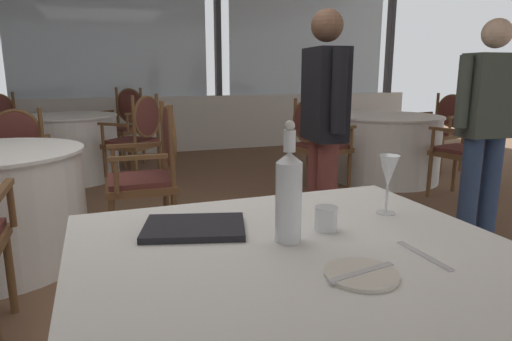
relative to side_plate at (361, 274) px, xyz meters
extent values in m
plane|color=brown|center=(-0.29, 1.58, -0.74)|extent=(15.48, 15.48, 0.00)
cube|color=silver|center=(-0.29, 6.04, -0.32)|extent=(10.05, 0.12, 0.85)
cube|color=silver|center=(-0.29, 6.06, 1.03)|extent=(2.77, 0.02, 1.84)
cube|color=silver|center=(2.86, 6.06, 1.03)|extent=(2.77, 0.02, 1.84)
cube|color=#333338|center=(1.28, 6.04, 1.03)|extent=(0.08, 0.14, 1.84)
cube|color=#333338|center=(4.43, 6.04, 1.03)|extent=(0.08, 0.14, 1.84)
cube|color=white|center=(-0.07, 0.20, -0.02)|extent=(1.21, 1.05, 0.02)
cylinder|color=silver|center=(0.00, 0.00, 0.00)|extent=(0.18, 0.18, 0.01)
cube|color=silver|center=(0.00, 0.00, 0.01)|extent=(0.19, 0.05, 0.00)
cube|color=silver|center=(0.22, 0.05, 0.00)|extent=(0.02, 0.20, 0.00)
cylinder|color=white|center=(-0.07, 0.26, 0.11)|extent=(0.07, 0.07, 0.23)
cone|color=white|center=(-0.07, 0.26, 0.24)|extent=(0.07, 0.07, 0.03)
cylinder|color=white|center=(-0.07, 0.26, 0.28)|extent=(0.03, 0.03, 0.06)
sphere|color=silver|center=(-0.07, 0.26, 0.33)|extent=(0.03, 0.03, 0.03)
cylinder|color=white|center=(0.34, 0.38, 0.00)|extent=(0.06, 0.06, 0.00)
cylinder|color=white|center=(0.34, 0.38, 0.04)|extent=(0.01, 0.01, 0.09)
cone|color=white|center=(0.34, 0.38, 0.14)|extent=(0.07, 0.07, 0.11)
cylinder|color=white|center=(0.07, 0.31, 0.03)|extent=(0.07, 0.07, 0.07)
cube|color=black|center=(-0.31, 0.44, 0.01)|extent=(0.35, 0.29, 0.02)
cylinder|color=white|center=(2.51, 3.36, -0.02)|extent=(1.21, 1.21, 0.02)
cylinder|color=white|center=(2.51, 3.36, -0.38)|extent=(1.18, 1.18, 0.72)
cube|color=brown|center=(1.59, 3.15, -0.31)|extent=(0.55, 0.55, 0.05)
cube|color=brown|center=(1.59, 3.15, -0.26)|extent=(0.50, 0.50, 0.04)
cylinder|color=brown|center=(1.74, 3.39, -0.54)|extent=(0.04, 0.04, 0.41)
cylinder|color=brown|center=(1.83, 3.00, -0.54)|extent=(0.04, 0.04, 0.41)
cylinder|color=brown|center=(1.35, 3.30, -0.54)|extent=(0.04, 0.04, 0.41)
cylinder|color=brown|center=(1.44, 2.91, -0.54)|extent=(0.04, 0.04, 0.41)
cylinder|color=brown|center=(1.35, 3.30, -0.03)|extent=(0.04, 0.04, 0.49)
cylinder|color=brown|center=(1.44, 2.91, -0.03)|extent=(0.04, 0.04, 0.49)
ellipsoid|color=brown|center=(1.38, 3.11, -0.01)|extent=(0.13, 0.39, 0.41)
torus|color=brown|center=(1.38, 3.11, -0.01)|extent=(0.12, 0.42, 0.43)
cube|color=brown|center=(1.56, 3.40, -0.06)|extent=(0.37, 0.11, 0.03)
cylinder|color=brown|center=(1.69, 3.43, -0.17)|extent=(0.03, 0.03, 0.22)
cube|color=brown|center=(1.66, 2.91, -0.06)|extent=(0.37, 0.11, 0.03)
cylinder|color=brown|center=(1.80, 2.94, -0.17)|extent=(0.03, 0.03, 0.22)
cube|color=brown|center=(2.72, 2.43, -0.30)|extent=(0.55, 0.55, 0.05)
cube|color=brown|center=(2.72, 2.43, -0.25)|extent=(0.50, 0.50, 0.04)
cylinder|color=brown|center=(2.48, 2.58, -0.53)|extent=(0.04, 0.04, 0.42)
cylinder|color=brown|center=(2.87, 2.67, -0.53)|extent=(0.04, 0.04, 0.42)
cylinder|color=brown|center=(2.56, 2.19, -0.53)|extent=(0.04, 0.04, 0.42)
cylinder|color=brown|center=(2.95, 2.28, -0.53)|extent=(0.04, 0.04, 0.42)
cylinder|color=brown|center=(2.56, 2.19, -0.01)|extent=(0.04, 0.04, 0.53)
cylinder|color=brown|center=(2.95, 2.28, -0.01)|extent=(0.04, 0.04, 0.53)
ellipsoid|color=brown|center=(2.76, 2.22, 0.02)|extent=(0.39, 0.13, 0.44)
torus|color=brown|center=(2.76, 2.22, 0.02)|extent=(0.45, 0.13, 0.45)
cube|color=brown|center=(2.47, 2.40, -0.05)|extent=(0.11, 0.37, 0.03)
cylinder|color=brown|center=(2.44, 2.54, -0.16)|extent=(0.03, 0.03, 0.22)
cube|color=brown|center=(2.96, 2.51, -0.05)|extent=(0.11, 0.37, 0.03)
cylinder|color=brown|center=(2.93, 2.64, -0.16)|extent=(0.03, 0.03, 0.22)
cube|color=brown|center=(3.44, 3.56, -0.29)|extent=(0.55, 0.55, 0.05)
cube|color=brown|center=(3.44, 3.56, -0.25)|extent=(0.50, 0.50, 0.04)
cylinder|color=brown|center=(3.28, 3.32, -0.53)|extent=(0.04, 0.04, 0.43)
cylinder|color=brown|center=(3.20, 3.71, -0.53)|extent=(0.04, 0.04, 0.43)
cylinder|color=brown|center=(3.68, 3.41, -0.53)|extent=(0.04, 0.04, 0.43)
cylinder|color=brown|center=(3.59, 3.80, -0.53)|extent=(0.04, 0.04, 0.43)
cylinder|color=brown|center=(3.68, 3.41, -0.03)|extent=(0.04, 0.04, 0.47)
cylinder|color=brown|center=(3.59, 3.80, -0.03)|extent=(0.04, 0.04, 0.47)
ellipsoid|color=brown|center=(3.65, 3.61, -0.01)|extent=(0.13, 0.39, 0.40)
torus|color=brown|center=(3.65, 3.61, -0.01)|extent=(0.12, 0.41, 0.41)
cube|color=brown|center=(3.47, 3.31, -0.05)|extent=(0.37, 0.11, 0.03)
cylinder|color=brown|center=(3.33, 3.28, -0.16)|extent=(0.03, 0.03, 0.22)
cube|color=brown|center=(3.36, 3.80, -0.05)|extent=(0.37, 0.11, 0.03)
cylinder|color=brown|center=(3.23, 3.77, -0.16)|extent=(0.03, 0.03, 0.22)
cube|color=brown|center=(2.31, 4.28, -0.32)|extent=(0.55, 0.55, 0.05)
cube|color=brown|center=(2.31, 4.28, -0.27)|extent=(0.50, 0.50, 0.04)
cylinder|color=brown|center=(2.55, 4.13, -0.54)|extent=(0.04, 0.04, 0.40)
cylinder|color=brown|center=(2.16, 4.04, -0.54)|extent=(0.04, 0.04, 0.40)
cylinder|color=brown|center=(2.46, 4.52, -0.54)|extent=(0.04, 0.04, 0.40)
cylinder|color=brown|center=(2.07, 4.43, -0.54)|extent=(0.04, 0.04, 0.40)
cylinder|color=brown|center=(2.46, 4.52, -0.03)|extent=(0.04, 0.04, 0.53)
cylinder|color=brown|center=(2.07, 4.43, -0.03)|extent=(0.04, 0.04, 0.53)
ellipsoid|color=brown|center=(2.26, 4.49, 0.00)|extent=(0.39, 0.13, 0.44)
torus|color=brown|center=(2.26, 4.49, 0.00)|extent=(0.45, 0.13, 0.46)
cube|color=brown|center=(2.56, 4.31, -0.07)|extent=(0.11, 0.37, 0.03)
cylinder|color=brown|center=(2.59, 4.18, -0.18)|extent=(0.03, 0.03, 0.22)
cube|color=brown|center=(2.07, 4.21, -0.07)|extent=(0.11, 0.37, 0.03)
cylinder|color=brown|center=(2.10, 4.07, -0.18)|extent=(0.03, 0.03, 0.22)
cylinder|color=white|center=(-0.87, 4.61, -0.02)|extent=(1.08, 1.08, 0.02)
cylinder|color=white|center=(-0.87, 4.61, -0.38)|extent=(1.05, 1.05, 0.72)
cube|color=brown|center=(-0.27, 5.25, -0.29)|extent=(0.65, 0.65, 0.05)
cube|color=brown|center=(-0.27, 5.25, -0.25)|extent=(0.60, 0.60, 0.04)
cylinder|color=brown|center=(-0.26, 4.97, -0.53)|extent=(0.04, 0.04, 0.43)
cylinder|color=brown|center=(-0.55, 5.24, -0.53)|extent=(0.04, 0.04, 0.43)
cylinder|color=brown|center=(0.01, 5.26, -0.53)|extent=(0.04, 0.04, 0.43)
cylinder|color=brown|center=(-0.28, 5.53, -0.53)|extent=(0.04, 0.04, 0.43)
cylinder|color=brown|center=(0.01, 5.26, 0.00)|extent=(0.04, 0.04, 0.54)
cylinder|color=brown|center=(-0.28, 5.53, 0.00)|extent=(0.04, 0.04, 0.54)
ellipsoid|color=brown|center=(-0.13, 5.41, 0.03)|extent=(0.32, 0.30, 0.45)
torus|color=brown|center=(-0.13, 5.41, 0.03)|extent=(0.36, 0.34, 0.46)
cube|color=brown|center=(-0.10, 5.07, -0.05)|extent=(0.28, 0.29, 0.03)
cylinder|color=brown|center=(-0.20, 4.96, -0.16)|extent=(0.03, 0.03, 0.22)
cube|color=brown|center=(-0.47, 5.41, -0.05)|extent=(0.28, 0.29, 0.03)
cylinder|color=brown|center=(-0.56, 5.30, -0.16)|extent=(0.03, 0.03, 0.22)
cube|color=brown|center=(-1.52, 5.21, -0.32)|extent=(0.65, 0.65, 0.05)
cube|color=brown|center=(-1.52, 5.21, -0.28)|extent=(0.60, 0.60, 0.04)
cylinder|color=brown|center=(-1.24, 5.22, -0.54)|extent=(0.04, 0.04, 0.40)
cylinder|color=brown|center=(-1.51, 4.92, -0.54)|extent=(0.04, 0.04, 0.40)
cylinder|color=brown|center=(-1.53, 5.49, -0.54)|extent=(0.04, 0.04, 0.40)
cylinder|color=brown|center=(-1.53, 5.49, -0.03)|extent=(0.04, 0.04, 0.52)
cube|color=brown|center=(-1.33, 5.38, -0.07)|extent=(0.29, 0.28, 0.03)
cylinder|color=brown|center=(-1.23, 5.28, -0.18)|extent=(0.03, 0.03, 0.22)
cylinder|color=brown|center=(-1.57, 4.91, -0.18)|extent=(0.03, 0.03, 0.22)
cylinder|color=brown|center=(-1.48, 4.24, -0.53)|extent=(0.04, 0.04, 0.42)
cylinder|color=brown|center=(-1.19, 3.97, -0.53)|extent=(0.04, 0.04, 0.42)
cube|color=brown|center=(-1.28, 3.80, -0.05)|extent=(0.28, 0.29, 0.03)
cylinder|color=brown|center=(-1.18, 3.91, -0.16)|extent=(0.03, 0.03, 0.22)
cube|color=brown|center=(-0.23, 4.00, -0.29)|extent=(0.65, 0.65, 0.05)
cube|color=brown|center=(-0.23, 4.00, -0.25)|extent=(0.60, 0.60, 0.04)
cylinder|color=brown|center=(-0.51, 3.99, -0.53)|extent=(0.04, 0.04, 0.43)
cylinder|color=brown|center=(-0.24, 4.29, -0.53)|extent=(0.04, 0.04, 0.43)
cylinder|color=brown|center=(-0.22, 3.72, -0.53)|extent=(0.04, 0.04, 0.43)
cylinder|color=brown|center=(0.06, 4.01, -0.53)|extent=(0.04, 0.04, 0.43)
cylinder|color=brown|center=(-0.22, 3.72, -0.01)|extent=(0.04, 0.04, 0.51)
cylinder|color=brown|center=(0.06, 4.01, -0.01)|extent=(0.04, 0.04, 0.51)
ellipsoid|color=brown|center=(-0.07, 3.86, 0.02)|extent=(0.30, 0.32, 0.43)
torus|color=brown|center=(-0.07, 3.86, 0.02)|extent=(0.32, 0.34, 0.44)
cube|color=brown|center=(-0.41, 3.83, -0.04)|extent=(0.29, 0.28, 0.03)
cylinder|color=brown|center=(-0.52, 3.93, -0.15)|extent=(0.03, 0.03, 0.22)
cube|color=brown|center=(-0.07, 4.20, -0.04)|extent=(0.29, 0.28, 0.03)
cylinder|color=brown|center=(-0.17, 4.30, -0.15)|extent=(0.03, 0.03, 0.22)
cube|color=brown|center=(-0.31, 2.25, -0.30)|extent=(0.46, 0.46, 0.05)
cube|color=brown|center=(-0.31, 2.25, -0.26)|extent=(0.43, 0.43, 0.04)
cylinder|color=brown|center=(-0.51, 2.05, -0.53)|extent=(0.04, 0.04, 0.41)
cylinder|color=brown|center=(-0.51, 2.45, -0.53)|extent=(0.04, 0.04, 0.41)
cylinder|color=brown|center=(-0.11, 2.05, -0.53)|extent=(0.04, 0.04, 0.41)
cylinder|color=brown|center=(-0.11, 2.45, -0.53)|extent=(0.04, 0.04, 0.41)
cylinder|color=brown|center=(-0.11, 2.05, -0.01)|extent=(0.04, 0.04, 0.54)
cylinder|color=brown|center=(-0.11, 2.45, -0.01)|extent=(0.04, 0.04, 0.54)
ellipsoid|color=brown|center=(-0.10, 2.25, 0.02)|extent=(0.05, 0.39, 0.45)
torus|color=brown|center=(-0.10, 2.25, 0.02)|extent=(0.04, 0.46, 0.46)
cube|color=brown|center=(-0.33, 2.00, -0.06)|extent=(0.37, 0.04, 0.03)
cylinder|color=brown|center=(-0.47, 2.00, -0.17)|extent=(0.03, 0.03, 0.22)
cube|color=brown|center=(-0.33, 2.50, -0.06)|extent=(0.37, 0.04, 0.03)
cylinder|color=brown|center=(-0.47, 2.50, -0.17)|extent=(0.03, 0.03, 0.22)
cube|color=brown|center=(-1.22, 3.17, -0.31)|extent=(0.46, 0.46, 0.05)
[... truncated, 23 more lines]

